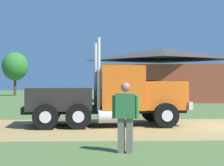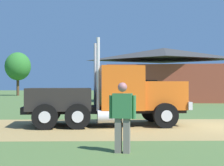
# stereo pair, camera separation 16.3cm
# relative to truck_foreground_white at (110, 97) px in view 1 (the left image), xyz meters

# --- Properties ---
(truck_foreground_white) EXTENTS (7.03, 3.18, 3.63)m
(truck_foreground_white) POSITION_rel_truck_foreground_white_xyz_m (0.00, 0.00, 0.00)
(truck_foreground_white) COLOR black
(truck_foreground_white) RESTS_ON ground_plane
(visitor_standing_near) EXTENTS (0.68, 0.36, 1.78)m
(visitor_standing_near) POSITION_rel_truck_foreground_white_xyz_m (0.23, -5.84, -0.22)
(visitor_standing_near) COLOR #33723F
(visitor_standing_near) RESTS_ON ground_plane
(shed_building) EXTENTS (12.90, 8.95, 5.71)m
(shed_building) POSITION_rel_truck_foreground_white_xyz_m (6.15, 21.17, 1.55)
(shed_building) COLOR #97422D
(shed_building) RESTS_ON ground_plane
(tree_mid) EXTENTS (4.25, 4.25, 7.20)m
(tree_mid) POSITION_rel_truck_foreground_white_xyz_m (-14.61, 41.52, 3.63)
(tree_mid) COLOR #513823
(tree_mid) RESTS_ON ground_plane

